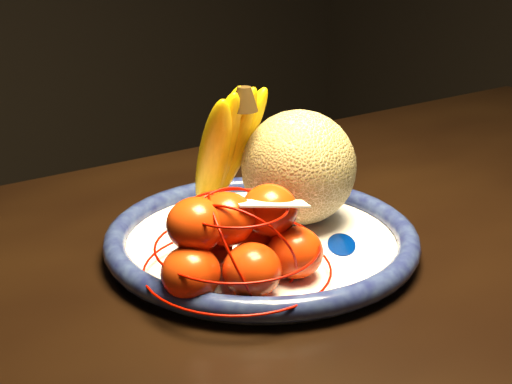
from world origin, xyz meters
TOP-DOWN VIEW (x-y plane):
  - dining_table at (0.04, 0.11)m, footprint 1.50×0.98m
  - fruit_bowl at (-0.22, 0.17)m, footprint 0.36×0.36m
  - cantaloupe at (-0.15, 0.18)m, footprint 0.14×0.14m
  - banana_bunch at (-0.22, 0.24)m, footprint 0.12×0.12m
  - mandarin_bag at (-0.30, 0.11)m, footprint 0.26×0.26m
  - price_tag at (-0.28, 0.09)m, footprint 0.08×0.06m

SIDE VIEW (x-z plane):
  - dining_table at x=0.04m, z-range 0.28..1.00m
  - fruit_bowl at x=-0.22m, z-range 0.72..0.75m
  - mandarin_bag at x=-0.30m, z-range 0.71..0.83m
  - cantaloupe at x=-0.15m, z-range 0.73..0.87m
  - price_tag at x=-0.28m, z-range 0.81..0.82m
  - banana_bunch at x=-0.22m, z-range 0.73..0.92m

